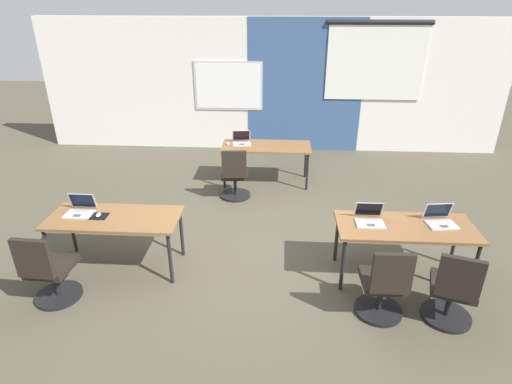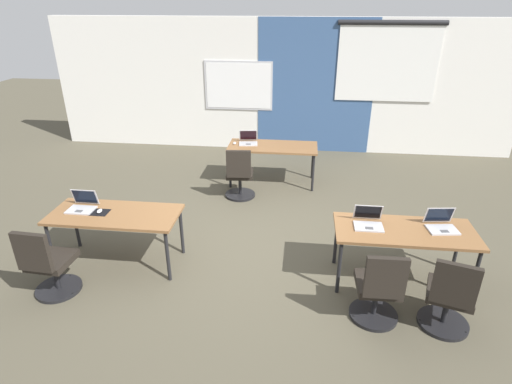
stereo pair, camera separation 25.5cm
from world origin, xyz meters
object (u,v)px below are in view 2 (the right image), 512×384
object	(u,v)px
chair_near_right_end	(449,300)
laptop_near_right_end	(441,224)
laptop_near_right_inner	(368,221)
chair_near_left_end	(49,267)
desk_near_right	(405,234)
laptop_far_left	(248,141)
mouse_far_left	(235,143)
desk_far_center	(273,149)
chair_near_right_inner	(378,292)
laptop_near_left_end	(82,205)
chair_far_left	(240,177)
desk_near_left	(115,217)
mouse_near_left_end	(99,211)

from	to	relation	value
chair_near_right_end	laptop_near_right_end	bearing A→B (deg)	-78.76
laptop_near_right_inner	chair_near_left_end	bearing A→B (deg)	-167.97
desk_near_right	laptop_far_left	world-z (taller)	laptop_far_left
mouse_far_left	desk_far_center	bearing A→B (deg)	-1.24
mouse_far_left	chair_near_right_inner	distance (m)	4.13
laptop_far_left	laptop_near_left_end	bearing A→B (deg)	-128.91
chair_far_left	desk_near_left	bearing A→B (deg)	54.23
desk_near_right	chair_near_right_inner	bearing A→B (deg)	-116.73
desk_near_right	mouse_near_left_end	distance (m)	3.69
desk_near_right	laptop_near_right_inner	world-z (taller)	laptop_near_right_inner
mouse_far_left	chair_near_right_inner	world-z (taller)	chair_near_right_inner
desk_far_center	chair_near_left_end	xyz separation A→B (m)	(-2.26, -3.51, -0.28)
chair_near_left_end	desk_near_right	bearing A→B (deg)	-166.55
laptop_near_left_end	mouse_near_left_end	bearing A→B (deg)	-15.29
desk_near_right	laptop_near_right_end	size ratio (longest dim) A/B	4.37
desk_far_center	mouse_near_left_end	world-z (taller)	mouse_near_left_end
laptop_far_left	mouse_near_left_end	size ratio (longest dim) A/B	3.53
desk_near_left	laptop_far_left	xyz separation A→B (m)	(1.29, 2.89, 0.11)
chair_near_right_inner	laptop_near_left_end	bearing A→B (deg)	-14.17
chair_far_left	laptop_near_right_inner	distance (m)	2.76
desk_far_center	laptop_near_left_end	xyz separation A→B (m)	(-2.19, -2.73, 0.11)
chair_near_right_inner	mouse_near_left_end	size ratio (longest dim) A/B	8.87
laptop_near_right_inner	mouse_near_left_end	world-z (taller)	laptop_near_right_inner
desk_near_right	chair_near_left_end	bearing A→B (deg)	-169.91
desk_near_right	mouse_far_left	size ratio (longest dim) A/B	15.85
laptop_far_left	mouse_near_left_end	xyz separation A→B (m)	(-1.48, -2.89, -0.03)
chair_far_left	laptop_near_left_end	distance (m)	2.66
desk_near_left	chair_near_left_end	world-z (taller)	chair_near_left_end
mouse_far_left	chair_near_right_end	bearing A→B (deg)	-52.42
laptop_near_right_end	desk_far_center	bearing A→B (deg)	120.88
desk_near_right	mouse_far_left	bearing A→B (deg)	131.03
desk_far_center	laptop_near_left_end	bearing A→B (deg)	-128.76
desk_near_left	desk_near_right	world-z (taller)	same
mouse_near_left_end	desk_near_left	bearing A→B (deg)	1.05
mouse_far_left	mouse_near_left_end	world-z (taller)	mouse_near_left_end
chair_near_left_end	mouse_near_left_end	bearing A→B (deg)	-111.08
desk_near_right	chair_near_right_end	size ratio (longest dim) A/B	1.74
laptop_near_right_end	desk_near_right	bearing A→B (deg)	-176.60
laptop_far_left	mouse_far_left	bearing A→B (deg)	-170.89
laptop_far_left	chair_far_left	distance (m)	0.90
chair_near_right_inner	chair_near_left_end	world-z (taller)	same
desk_near_left	chair_near_right_inner	xyz separation A→B (m)	(3.13, -0.74, -0.28)
desk_far_center	chair_near_left_end	bearing A→B (deg)	-122.76
mouse_far_left	chair_near_right_inner	xyz separation A→B (m)	(2.08, -3.55, -0.36)
laptop_near_right_end	laptop_near_left_end	size ratio (longest dim) A/B	1.10
desk_far_center	mouse_near_left_end	distance (m)	3.41
desk_near_right	desk_far_center	distance (m)	3.30
laptop_near_right_inner	mouse_far_left	bearing A→B (deg)	126.33
chair_near_left_end	laptop_near_right_inner	bearing A→B (deg)	-164.53
mouse_far_left	laptop_near_left_end	bearing A→B (deg)	-118.53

